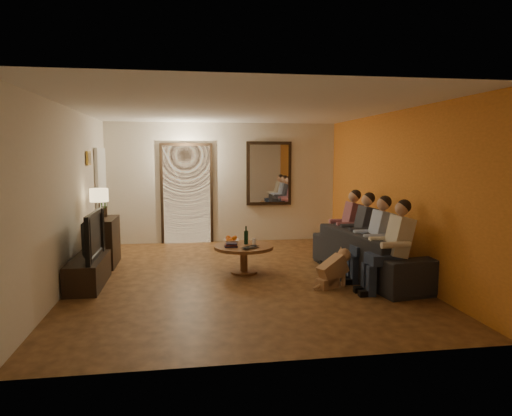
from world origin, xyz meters
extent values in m
cube|color=#3F2511|center=(0.00, 0.00, 0.00)|extent=(5.00, 6.00, 0.01)
cube|color=white|center=(0.00, 0.00, 2.60)|extent=(5.00, 6.00, 0.01)
cube|color=beige|center=(0.00, 3.00, 1.30)|extent=(5.00, 0.02, 2.60)
cube|color=beige|center=(0.00, -3.00, 1.30)|extent=(5.00, 0.02, 2.60)
cube|color=beige|center=(-2.50, 0.00, 1.30)|extent=(0.02, 6.00, 2.60)
cube|color=beige|center=(2.50, 0.00, 1.30)|extent=(0.02, 6.00, 2.60)
cube|color=#C16821|center=(2.49, 0.00, 1.30)|extent=(0.01, 6.00, 2.60)
cube|color=#FFE0A5|center=(-0.80, 2.98, 1.05)|extent=(1.00, 0.06, 2.10)
cube|color=black|center=(-0.80, 2.97, 1.05)|extent=(1.12, 0.04, 2.22)
cube|color=silver|center=(-0.55, 2.98, 0.90)|extent=(0.45, 0.03, 1.70)
cube|color=black|center=(1.00, 2.96, 1.50)|extent=(1.00, 0.05, 1.40)
cube|color=white|center=(1.00, 2.93, 1.50)|extent=(0.86, 0.02, 1.26)
cube|color=white|center=(-2.46, 2.30, 1.02)|extent=(0.06, 0.85, 2.04)
cube|color=#B28C33|center=(-2.47, 1.30, 1.85)|extent=(0.03, 0.28, 0.24)
cube|color=brown|center=(-2.46, 1.30, 1.85)|extent=(0.01, 0.22, 0.18)
cube|color=black|center=(-2.25, 1.12, 0.41)|extent=(0.45, 0.93, 0.82)
cube|color=black|center=(-2.25, -0.16, 0.21)|extent=(0.45, 1.24, 0.41)
imported|color=black|center=(-2.25, -0.16, 0.75)|extent=(1.17, 0.15, 0.68)
imported|color=black|center=(2.10, -0.27, 0.37)|extent=(2.63, 1.34, 0.73)
cylinder|color=brown|center=(0.09, 0.24, 0.23)|extent=(1.07, 1.07, 0.45)
imported|color=white|center=(-0.09, 0.46, 0.48)|extent=(0.26, 0.26, 0.06)
cylinder|color=silver|center=(0.27, 0.29, 0.50)|extent=(0.06, 0.06, 0.10)
imported|color=black|center=(0.19, -0.04, 0.46)|extent=(0.38, 0.38, 0.03)
camera|label=1|loc=(-0.82, -6.95, 1.90)|focal=32.00mm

